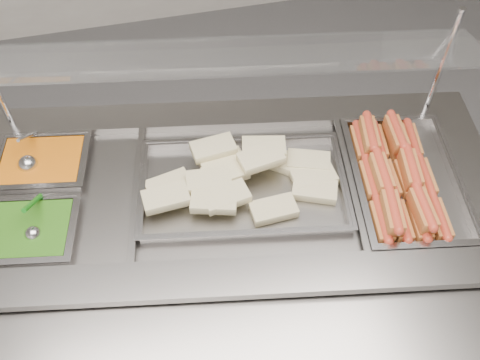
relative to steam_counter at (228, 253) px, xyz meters
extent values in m
cube|color=gray|center=(0.00, 0.00, -0.01)|extent=(1.75, 0.97, 0.80)
cube|color=slate|center=(-0.06, -0.32, 0.40)|extent=(1.72, 0.43, 0.03)
cube|color=slate|center=(0.06, 0.32, 0.40)|extent=(1.72, 0.43, 0.03)
cube|color=slate|center=(0.79, -0.14, 0.40)|extent=(0.21, 0.54, 0.03)
cube|color=black|center=(0.00, 0.00, 0.30)|extent=(1.55, 0.78, 0.02)
cube|color=slate|center=(0.39, -0.07, 0.41)|extent=(0.11, 0.52, 0.01)
cube|color=slate|center=(-0.27, 0.05, 0.41)|extent=(0.11, 0.52, 0.01)
cube|color=slate|center=(-0.09, -0.46, 0.37)|extent=(1.66, 0.52, 0.02)
cylinder|color=silver|center=(0.76, 0.16, 0.62)|extent=(0.02, 0.02, 0.40)
cube|color=silver|center=(0.03, 0.18, 0.76)|extent=(1.54, 0.54, 0.08)
cube|color=#C5540A|center=(-0.56, 0.24, 0.38)|extent=(0.29, 0.24, 0.08)
cube|color=#1F590E|center=(-0.61, -0.02, 0.38)|extent=(0.29, 0.24, 0.08)
cube|color=#9C4E20|center=(0.42, -0.24, 0.40)|extent=(0.07, 0.14, 0.05)
cylinder|color=red|center=(0.42, -0.24, 0.42)|extent=(0.05, 0.15, 0.03)
cube|color=#9C4E20|center=(0.45, -0.08, 0.40)|extent=(0.07, 0.14, 0.05)
cylinder|color=red|center=(0.45, -0.08, 0.42)|extent=(0.05, 0.15, 0.03)
cube|color=#9C4E20|center=(0.48, 0.08, 0.40)|extent=(0.07, 0.14, 0.05)
cylinder|color=red|center=(0.48, 0.08, 0.42)|extent=(0.05, 0.15, 0.03)
cube|color=#9C4E20|center=(0.48, -0.25, 0.40)|extent=(0.07, 0.14, 0.05)
cylinder|color=red|center=(0.48, -0.25, 0.42)|extent=(0.05, 0.15, 0.03)
cube|color=#9C4E20|center=(0.51, -0.09, 0.40)|extent=(0.07, 0.14, 0.05)
cylinder|color=red|center=(0.51, -0.09, 0.42)|extent=(0.05, 0.15, 0.03)
cube|color=#9C4E20|center=(0.54, 0.07, 0.40)|extent=(0.07, 0.14, 0.05)
cylinder|color=red|center=(0.54, 0.07, 0.42)|extent=(0.06, 0.15, 0.03)
cube|color=#9C4E20|center=(0.53, -0.26, 0.40)|extent=(0.07, 0.14, 0.05)
cylinder|color=red|center=(0.53, -0.26, 0.42)|extent=(0.05, 0.15, 0.03)
cube|color=#9C4E20|center=(0.56, -0.10, 0.40)|extent=(0.07, 0.14, 0.05)
cylinder|color=red|center=(0.56, -0.10, 0.42)|extent=(0.05, 0.15, 0.03)
cube|color=#9C4E20|center=(0.59, 0.05, 0.40)|extent=(0.07, 0.14, 0.05)
cylinder|color=red|center=(0.59, 0.05, 0.42)|extent=(0.05, 0.15, 0.03)
cube|color=#9C4E20|center=(0.59, -0.27, 0.40)|extent=(0.07, 0.14, 0.05)
cylinder|color=red|center=(0.59, -0.27, 0.42)|extent=(0.05, 0.15, 0.03)
cube|color=#9C4E20|center=(0.62, -0.11, 0.40)|extent=(0.07, 0.14, 0.05)
cylinder|color=red|center=(0.62, -0.11, 0.42)|extent=(0.05, 0.15, 0.03)
cube|color=#9C4E20|center=(0.65, 0.04, 0.40)|extent=(0.08, 0.14, 0.05)
cylinder|color=red|center=(0.65, 0.04, 0.42)|extent=(0.06, 0.15, 0.03)
cube|color=#9C4E20|center=(0.45, -0.24, 0.44)|extent=(0.08, 0.14, 0.05)
cylinder|color=red|center=(0.45, -0.24, 0.46)|extent=(0.06, 0.15, 0.03)
cube|color=#9C4E20|center=(0.47, -0.10, 0.44)|extent=(0.07, 0.14, 0.05)
cylinder|color=red|center=(0.47, -0.10, 0.46)|extent=(0.05, 0.15, 0.03)
cube|color=#9C4E20|center=(0.50, 0.07, 0.44)|extent=(0.08, 0.14, 0.05)
cylinder|color=red|center=(0.50, 0.07, 0.46)|extent=(0.06, 0.15, 0.03)
cube|color=#9C4E20|center=(0.54, -0.25, 0.44)|extent=(0.06, 0.14, 0.05)
cylinder|color=red|center=(0.54, -0.25, 0.46)|extent=(0.05, 0.15, 0.03)
cube|color=#9C4E20|center=(0.57, -0.10, 0.44)|extent=(0.08, 0.14, 0.05)
cylinder|color=red|center=(0.57, -0.10, 0.46)|extent=(0.06, 0.15, 0.03)
cube|color=#9C4E20|center=(0.59, 0.05, 0.44)|extent=(0.07, 0.14, 0.05)
cylinder|color=red|center=(0.59, 0.05, 0.46)|extent=(0.05, 0.15, 0.03)
cube|color=beige|center=(-0.17, 0.04, 0.41)|extent=(0.15, 0.10, 0.03)
cube|color=beige|center=(-0.08, 0.01, 0.41)|extent=(0.15, 0.10, 0.03)
cube|color=beige|center=(-0.07, 0.00, 0.41)|extent=(0.16, 0.13, 0.03)
cube|color=beige|center=(0.12, -0.12, 0.41)|extent=(0.14, 0.08, 0.03)
cube|color=beige|center=(0.28, -0.03, 0.40)|extent=(0.14, 0.09, 0.03)
cube|color=beige|center=(0.21, 0.06, 0.40)|extent=(0.16, 0.15, 0.03)
cube|color=beige|center=(0.28, 0.03, 0.41)|extent=(0.16, 0.12, 0.03)
cube|color=beige|center=(0.27, -0.08, 0.40)|extent=(0.16, 0.13, 0.03)
cube|color=beige|center=(-0.05, -0.07, 0.43)|extent=(0.15, 0.11, 0.03)
cube|color=beige|center=(-0.05, 0.01, 0.44)|extent=(0.14, 0.09, 0.03)
cube|color=beige|center=(0.01, 0.03, 0.43)|extent=(0.15, 0.10, 0.03)
cube|color=beige|center=(-0.19, -0.03, 0.44)|extent=(0.14, 0.09, 0.03)
cube|color=beige|center=(0.01, 0.07, 0.43)|extent=(0.15, 0.09, 0.03)
cube|color=beige|center=(-0.01, -0.06, 0.43)|extent=(0.15, 0.10, 0.03)
cube|color=beige|center=(0.12, 0.04, 0.46)|extent=(0.15, 0.10, 0.03)
cube|color=beige|center=(-0.01, 0.12, 0.46)|extent=(0.14, 0.09, 0.03)
cube|color=beige|center=(0.14, 0.08, 0.46)|extent=(0.15, 0.11, 0.03)
sphere|color=#B6B7BB|center=(-0.60, 0.23, 0.42)|extent=(0.06, 0.06, 0.06)
cylinder|color=#B6B7BB|center=(-0.58, 0.30, 0.47)|extent=(0.04, 0.14, 0.11)
sphere|color=#B6B7BB|center=(-0.58, -0.05, 0.41)|extent=(0.05, 0.05, 0.05)
cylinder|color=#136D13|center=(-0.57, 0.02, 0.47)|extent=(0.04, 0.13, 0.10)
camera|label=1|loc=(-0.20, -1.01, 1.72)|focal=40.00mm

